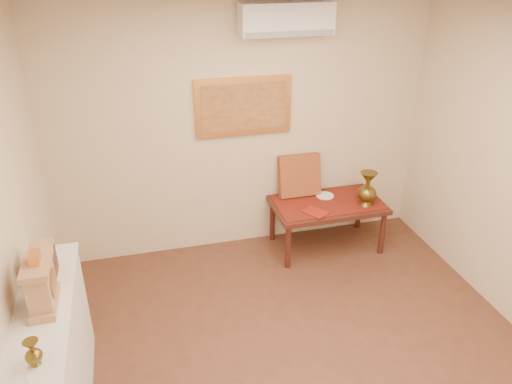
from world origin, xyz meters
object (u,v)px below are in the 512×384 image
object	(u,v)px
brass_urn_tall	(368,185)
mantel_clock	(41,284)
low_table	(327,208)
wooden_chest	(44,262)

from	to	relation	value
brass_urn_tall	mantel_clock	world-z (taller)	mantel_clock
brass_urn_tall	mantel_clock	size ratio (longest dim) A/B	1.13
brass_urn_tall	low_table	bearing A→B (deg)	157.42
brass_urn_tall	mantel_clock	bearing A→B (deg)	-154.04
brass_urn_tall	wooden_chest	xyz separation A→B (m)	(-3.05, -1.13, 0.31)
brass_urn_tall	wooden_chest	world-z (taller)	wooden_chest
wooden_chest	low_table	bearing A→B (deg)	25.65
brass_urn_tall	mantel_clock	distance (m)	3.38
low_table	mantel_clock	bearing A→B (deg)	-148.43
mantel_clock	low_table	bearing A→B (deg)	31.57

